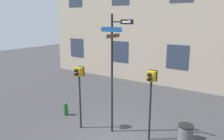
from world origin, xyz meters
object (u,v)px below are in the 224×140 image
object	(u,v)px
pedestrian_signal_left	(79,82)
pedestrian_signal_right	(151,87)
trash_bin	(185,136)
street_sign_pole	(113,65)
fire_hydrant	(66,109)

from	to	relation	value
pedestrian_signal_left	pedestrian_signal_right	world-z (taller)	pedestrian_signal_right
pedestrian_signal_left	trash_bin	world-z (taller)	pedestrian_signal_left
street_sign_pole	pedestrian_signal_left	size ratio (longest dim) A/B	1.78
fire_hydrant	trash_bin	bearing A→B (deg)	5.29
pedestrian_signal_left	trash_bin	bearing A→B (deg)	14.85
street_sign_pole	fire_hydrant	size ratio (longest dim) A/B	7.53
street_sign_pole	pedestrian_signal_left	xyz separation A→B (m)	(-1.44, -0.53, -0.81)
street_sign_pole	fire_hydrant	xyz separation A→B (m)	(-3.03, 0.09, -2.69)
trash_bin	fire_hydrant	bearing A→B (deg)	-174.71
street_sign_pole	pedestrian_signal_left	bearing A→B (deg)	-159.95
street_sign_pole	trash_bin	world-z (taller)	street_sign_pole
pedestrian_signal_right	trash_bin	world-z (taller)	pedestrian_signal_right
pedestrian_signal_left	fire_hydrant	xyz separation A→B (m)	(-1.59, 0.61, -1.87)
street_sign_pole	pedestrian_signal_right	size ratio (longest dim) A/B	1.73
pedestrian_signal_left	pedestrian_signal_right	bearing A→B (deg)	15.18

